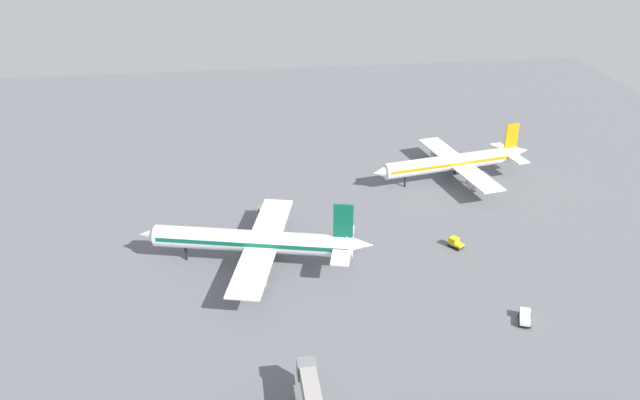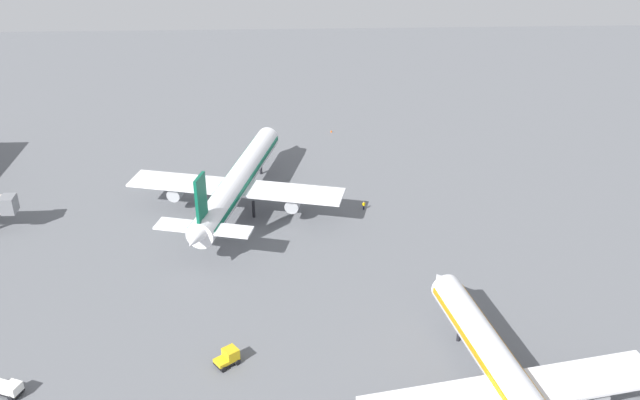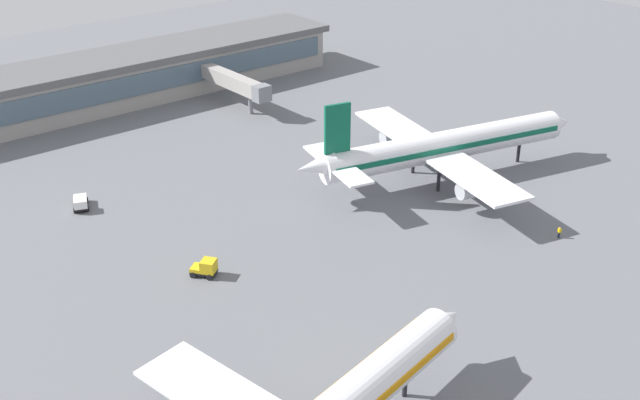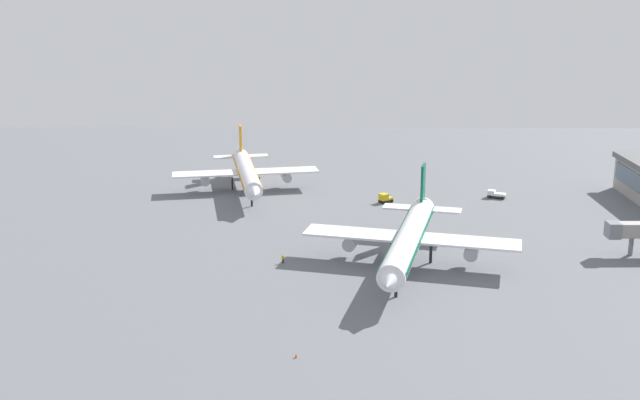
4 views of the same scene
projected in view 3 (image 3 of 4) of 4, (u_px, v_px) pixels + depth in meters
name	position (u px, v px, depth m)	size (l,w,h in m)	color
ground	(465.00, 212.00, 114.06)	(288.00, 288.00, 0.00)	slate
terminal_building	(141.00, 73.00, 159.06)	(88.28, 16.10, 9.43)	#9E9993
airplane_at_gate	(442.00, 146.00, 122.01)	(50.50, 41.17, 15.56)	white
pushback_tractor	(80.00, 202.00, 114.71)	(3.49, 4.79, 1.90)	black
baggage_tug	(206.00, 268.00, 97.87)	(3.58, 3.75, 2.30)	black
ground_crew_worker	(559.00, 232.00, 106.76)	(0.45, 0.57, 1.67)	#1E2338
jet_bridge	(235.00, 82.00, 152.56)	(3.25, 21.38, 6.74)	#9E9993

